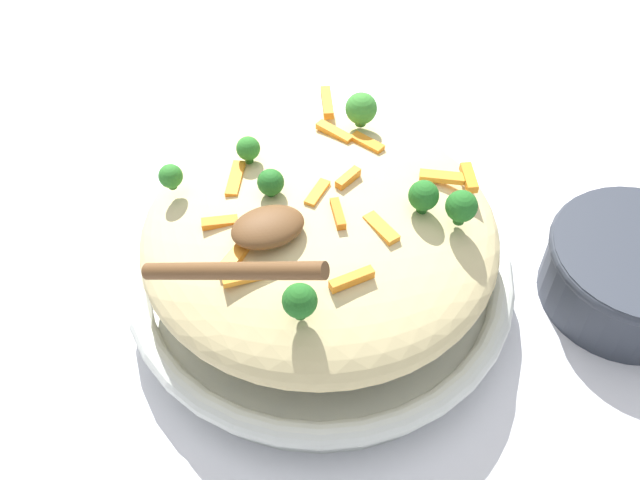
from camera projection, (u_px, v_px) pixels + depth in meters
ground_plane at (320, 294)px, 0.66m from camera, size 2.40×2.40×0.00m
serving_bowl at (320, 276)px, 0.64m from camera, size 0.34×0.34×0.05m
pasta_mound at (320, 233)px, 0.60m from camera, size 0.29×0.29×0.08m
carrot_piece_0 at (469, 178)px, 0.59m from camera, size 0.02×0.03×0.01m
carrot_piece_1 at (352, 279)px, 0.52m from camera, size 0.03×0.01×0.01m
carrot_piece_2 at (348, 178)px, 0.58m from camera, size 0.03×0.02×0.01m
carrot_piece_3 at (381, 228)px, 0.55m from camera, size 0.02×0.03×0.01m
carrot_piece_4 at (335, 132)px, 0.63m from camera, size 0.02×0.04×0.01m
carrot_piece_5 at (235, 179)px, 0.59m from camera, size 0.03×0.04×0.01m
carrot_piece_6 at (314, 194)px, 0.57m from camera, size 0.03×0.03×0.01m
carrot_piece_7 at (220, 222)px, 0.56m from camera, size 0.03×0.02×0.01m
carrot_piece_8 at (442, 177)px, 0.59m from camera, size 0.04×0.03×0.01m
carrot_piece_9 at (327, 103)px, 0.65m from camera, size 0.02×0.04×0.01m
carrot_piece_10 at (338, 214)px, 0.56m from camera, size 0.01×0.03×0.01m
carrot_piece_11 at (249, 276)px, 0.53m from camera, size 0.04×0.01×0.01m
carrot_piece_12 at (367, 143)px, 0.62m from camera, size 0.02×0.03×0.01m
carrot_piece_13 at (239, 253)px, 0.54m from camera, size 0.04×0.03×0.01m
broccoli_floret_0 at (271, 183)px, 0.57m from camera, size 0.02×0.02×0.02m
broccoli_floret_1 at (300, 301)px, 0.49m from camera, size 0.02×0.02×0.03m
broccoli_floret_2 at (248, 149)px, 0.60m from camera, size 0.02×0.02×0.03m
broccoli_floret_3 at (171, 176)px, 0.58m from camera, size 0.02×0.02×0.02m
broccoli_floret_4 at (424, 196)px, 0.56m from camera, size 0.02×0.02×0.03m
broccoli_floret_5 at (361, 109)px, 0.63m from camera, size 0.03×0.03×0.03m
broccoli_floret_6 at (461, 207)px, 0.55m from camera, size 0.02×0.02×0.03m
serving_spoon at (256, 241)px, 0.52m from camera, size 0.13×0.12×0.07m
companion_bowl at (633, 270)px, 0.63m from camera, size 0.15×0.15×0.06m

